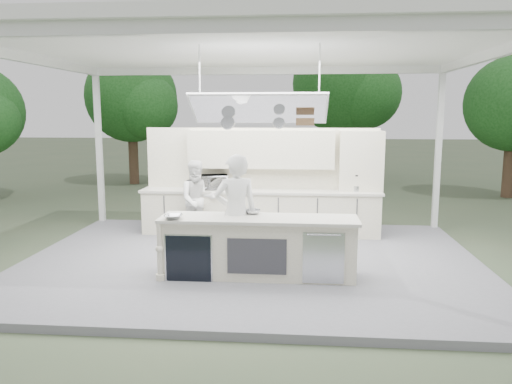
# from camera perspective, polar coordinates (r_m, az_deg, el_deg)

# --- Properties ---
(ground) EXTENTS (90.00, 90.00, 0.00)m
(ground) POSITION_cam_1_polar(r_m,az_deg,el_deg) (8.96, -0.50, -8.40)
(ground) COLOR #434D35
(ground) RESTS_ON ground
(stage_deck) EXTENTS (8.00, 6.00, 0.12)m
(stage_deck) POSITION_cam_1_polar(r_m,az_deg,el_deg) (8.95, -0.50, -8.04)
(stage_deck) COLOR slate
(stage_deck) RESTS_ON ground
(tent) EXTENTS (8.20, 6.20, 3.86)m
(tent) POSITION_cam_1_polar(r_m,az_deg,el_deg) (8.60, -0.52, 15.88)
(tent) COLOR white
(tent) RESTS_ON ground
(demo_island) EXTENTS (3.10, 0.79, 0.95)m
(demo_island) POSITION_cam_1_polar(r_m,az_deg,el_deg) (7.91, 0.15, -6.28)
(demo_island) COLOR #ECE6C8
(demo_island) RESTS_ON stage_deck
(back_counter) EXTENTS (5.08, 0.72, 0.95)m
(back_counter) POSITION_cam_1_polar(r_m,az_deg,el_deg) (10.65, 0.48, -2.28)
(back_counter) COLOR #ECE6C8
(back_counter) RESTS_ON stage_deck
(back_wall_unit) EXTENTS (5.05, 0.48, 2.25)m
(back_wall_unit) POSITION_cam_1_polar(r_m,az_deg,el_deg) (10.69, 2.96, 3.05)
(back_wall_unit) COLOR #ECE6C8
(back_wall_unit) RESTS_ON stage_deck
(tree_cluster) EXTENTS (19.55, 9.40, 5.85)m
(tree_cluster) POSITION_cam_1_polar(r_m,az_deg,el_deg) (18.32, 1.97, 10.90)
(tree_cluster) COLOR #493224
(tree_cluster) RESTS_ON ground
(head_chef) EXTENTS (0.81, 0.66, 1.92)m
(head_chef) POSITION_cam_1_polar(r_m,az_deg,el_deg) (8.04, -2.32, -2.48)
(head_chef) COLOR silver
(head_chef) RESTS_ON stage_deck
(sous_chef) EXTENTS (0.96, 0.86, 1.62)m
(sous_chef) POSITION_cam_1_polar(r_m,az_deg,el_deg) (10.25, -6.66, -0.89)
(sous_chef) COLOR silver
(sous_chef) RESTS_ON stage_deck
(toaster_oven) EXTENTS (0.63, 0.50, 0.31)m
(toaster_oven) POSITION_cam_1_polar(r_m,az_deg,el_deg) (10.69, -4.75, 1.14)
(toaster_oven) COLOR #AFB1B6
(toaster_oven) RESTS_ON back_counter
(bowl_large) EXTENTS (0.34, 0.34, 0.07)m
(bowl_large) POSITION_cam_1_polar(r_m,az_deg,el_deg) (7.77, -9.44, -2.82)
(bowl_large) COLOR #ACAFB3
(bowl_large) RESTS_ON demo_island
(bowl_small) EXTENTS (0.28, 0.28, 0.07)m
(bowl_small) POSITION_cam_1_polar(r_m,az_deg,el_deg) (8.05, -0.34, -2.27)
(bowl_small) COLOR #B2B4B9
(bowl_small) RESTS_ON demo_island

